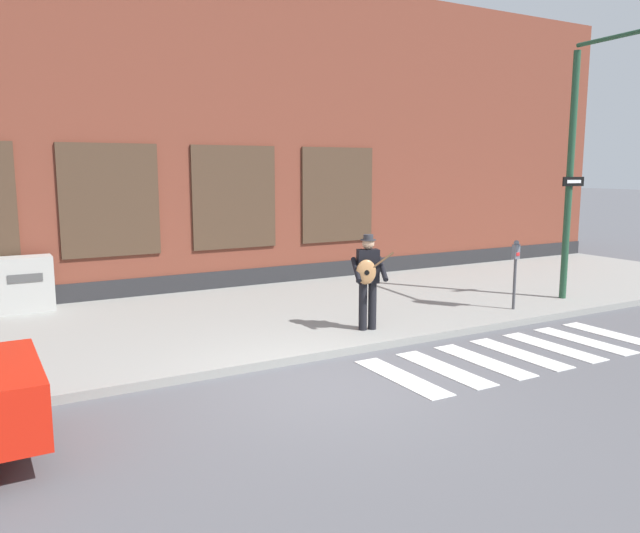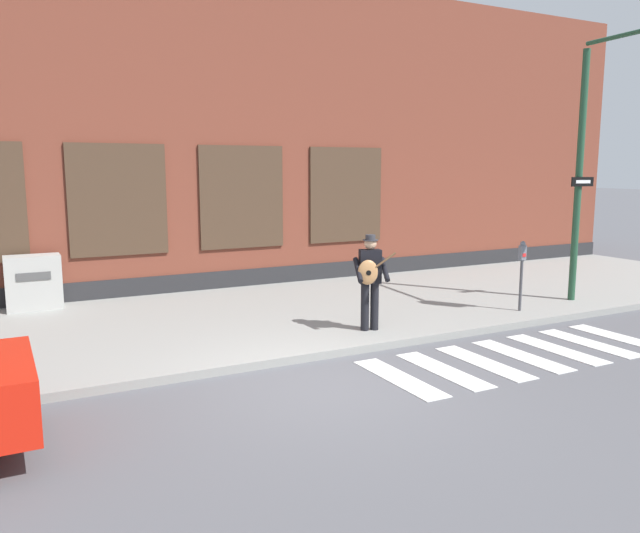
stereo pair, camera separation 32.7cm
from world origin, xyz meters
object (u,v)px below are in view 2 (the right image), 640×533
object	(u,v)px
parking_meter	(522,265)
utility_box	(33,282)
traffic_light	(625,121)
busker	(370,277)

from	to	relation	value
parking_meter	utility_box	bearing A→B (deg)	151.81
utility_box	traffic_light	bearing A→B (deg)	-27.75
busker	utility_box	size ratio (longest dim) A/B	1.53
busker	parking_meter	bearing A→B (deg)	-1.38
traffic_light	utility_box	xyz separation A→B (m)	(-10.54, 5.54, -3.25)
busker	utility_box	distance (m)	7.01
traffic_light	utility_box	bearing A→B (deg)	152.25
parking_meter	utility_box	distance (m)	10.00
traffic_light	parking_meter	bearing A→B (deg)	154.51
traffic_light	utility_box	distance (m)	12.34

